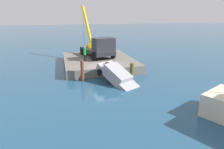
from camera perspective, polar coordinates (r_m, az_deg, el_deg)
ground at (r=21.90m, az=-1.85°, el=0.02°), size 200.00×200.00×0.00m
dock at (r=25.66m, az=-3.90°, el=3.61°), size 10.25×8.39×0.94m
crane_truck at (r=25.75m, az=-3.74°, el=7.74°), size 8.54×3.92×6.44m
dock_worker at (r=23.87m, az=-7.65°, el=5.86°), size 0.34×0.34×1.78m
salvaged_car at (r=18.90m, az=1.74°, el=-0.60°), size 4.72×3.65×2.60m
piling_near at (r=19.71m, az=-8.34°, el=0.99°), size 0.33×0.33×2.04m
piling_mid at (r=19.77m, az=-1.30°, el=0.92°), size 0.43×0.43×1.84m
piling_far at (r=20.81m, az=5.62°, el=1.19°), size 0.43×0.43×1.50m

